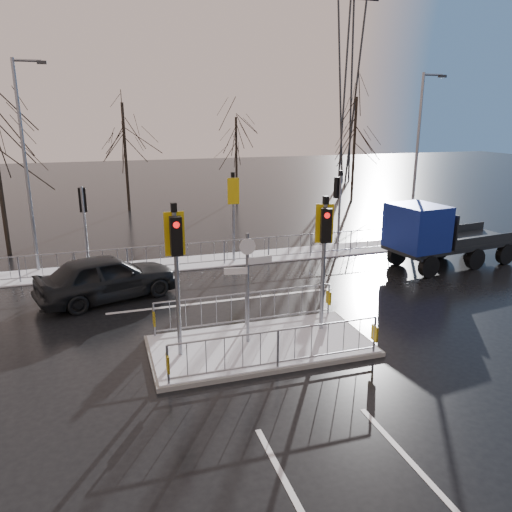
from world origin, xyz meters
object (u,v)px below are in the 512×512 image
object	(u,v)px
car_far_lane	(107,277)
street_lamp_right	(418,154)
street_lamp_left	(27,160)
traffic_island	(260,335)
flatbed_truck	(432,234)

from	to	relation	value
car_far_lane	street_lamp_right	world-z (taller)	street_lamp_right
street_lamp_left	traffic_island	bearing A→B (deg)	-55.93
flatbed_truck	street_lamp_left	distance (m)	16.40
flatbed_truck	street_lamp_left	world-z (taller)	street_lamp_left
street_lamp_right	street_lamp_left	world-z (taller)	street_lamp_left
car_far_lane	street_lamp_right	bearing A→B (deg)	-94.66
traffic_island	street_lamp_right	distance (m)	14.14
car_far_lane	flatbed_truck	world-z (taller)	flatbed_truck
traffic_island	car_far_lane	xyz separation A→B (m)	(-3.84, 5.17, 0.41)
street_lamp_right	car_far_lane	bearing A→B (deg)	-167.03
traffic_island	street_lamp_left	bearing A→B (deg)	124.07
car_far_lane	traffic_island	bearing A→B (deg)	-161.00
flatbed_truck	street_lamp_right	size ratio (longest dim) A/B	0.76
car_far_lane	street_lamp_left	distance (m)	6.24
traffic_island	flatbed_truck	distance (m)	10.33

